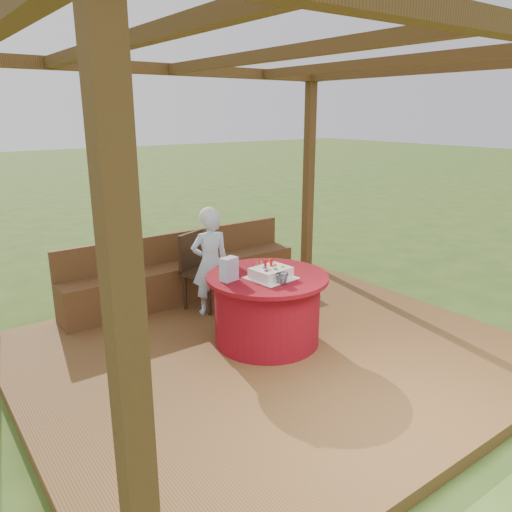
{
  "coord_description": "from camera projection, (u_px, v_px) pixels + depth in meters",
  "views": [
    {
      "loc": [
        -2.71,
        -3.45,
        2.33
      ],
      "look_at": [
        0.0,
        0.25,
        1.0
      ],
      "focal_mm": 35.0,
      "sensor_mm": 36.0,
      "label": 1
    }
  ],
  "objects": [
    {
      "name": "table",
      "position": [
        267.0,
        308.0,
        4.9
      ],
      "size": [
        1.18,
        1.18,
        0.69
      ],
      "color": "maroon",
      "rests_on": "deck"
    },
    {
      "name": "birthday_cake",
      "position": [
        271.0,
        273.0,
        4.7
      ],
      "size": [
        0.43,
        0.43,
        0.18
      ],
      "color": "white",
      "rests_on": "table"
    },
    {
      "name": "drinking_glass",
      "position": [
        282.0,
        278.0,
        4.55
      ],
      "size": [
        0.14,
        0.14,
        0.1
      ],
      "primitive_type": "imported",
      "rotation": [
        0.0,
        0.0,
        0.28
      ],
      "color": "white",
      "rests_on": "table"
    },
    {
      "name": "pergola",
      "position": [
        274.0,
        102.0,
        4.19
      ],
      "size": [
        4.5,
        4.0,
        2.72
      ],
      "color": "brown",
      "rests_on": "deck"
    },
    {
      "name": "deck",
      "position": [
        271.0,
        355.0,
        4.84
      ],
      "size": [
        4.5,
        4.0,
        0.12
      ],
      "primitive_type": "cube",
      "color": "brown",
      "rests_on": "ground"
    },
    {
      "name": "ground",
      "position": [
        271.0,
        360.0,
        4.86
      ],
      "size": [
        60.0,
        60.0,
        0.0
      ],
      "primitive_type": "plane",
      "color": "#36531B",
      "rests_on": "ground"
    },
    {
      "name": "elderly_woman",
      "position": [
        210.0,
        260.0,
        5.54
      ],
      "size": [
        0.48,
        0.37,
        1.22
      ],
      "color": "#ABD6FF",
      "rests_on": "deck"
    },
    {
      "name": "chair",
      "position": [
        200.0,
        266.0,
        5.76
      ],
      "size": [
        0.56,
        0.56,
        0.88
      ],
      "color": "#331E10",
      "rests_on": "deck"
    },
    {
      "name": "gift_bag",
      "position": [
        229.0,
        269.0,
        4.62
      ],
      "size": [
        0.17,
        0.13,
        0.22
      ],
      "primitive_type": "cube",
      "rotation": [
        0.0,
        0.0,
        0.18
      ],
      "color": "pink",
      "rests_on": "table"
    },
    {
      "name": "bench",
      "position": [
        185.0,
        277.0,
        6.08
      ],
      "size": [
        3.0,
        0.42,
        0.8
      ],
      "color": "brown",
      "rests_on": "deck"
    }
  ]
}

